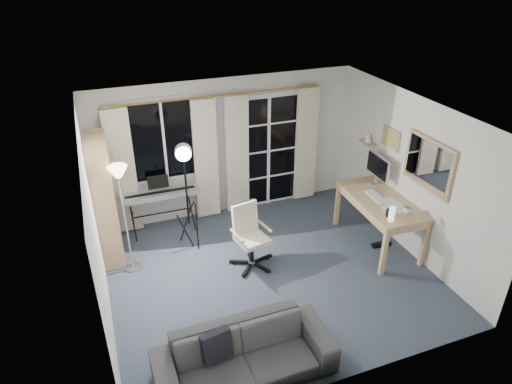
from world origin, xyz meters
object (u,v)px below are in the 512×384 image
at_px(office_chair, 248,230).
at_px(sofa, 244,349).
at_px(bookshelf, 103,204).
at_px(studio_light, 184,165).
at_px(monitor, 378,167).
at_px(desk, 380,205).
at_px(keyboard_piano, 160,194).
at_px(torchiere_lamp, 120,188).
at_px(mug, 408,210).

xyz_separation_m(office_chair, sofa, (-0.75, -1.94, -0.18)).
height_order(bookshelf, studio_light, bookshelf).
relative_size(office_chair, monitor, 1.64).
distance_m(bookshelf, desk, 4.18).
xyz_separation_m(keyboard_piano, sofa, (0.30, -3.25, -0.30)).
bearing_deg(office_chair, torchiere_lamp, 153.93).
distance_m(office_chair, mug, 2.33).
bearing_deg(mug, studio_light, 153.66).
bearing_deg(bookshelf, sofa, -66.48).
relative_size(torchiere_lamp, keyboard_piano, 1.33).
xyz_separation_m(torchiere_lamp, monitor, (3.94, -0.27, -0.22)).
bearing_deg(mug, desk, 101.31).
relative_size(bookshelf, office_chair, 1.96).
relative_size(desk, sofa, 0.79).
distance_m(bookshelf, studio_light, 1.34).
bearing_deg(sofa, monitor, 34.77).
distance_m(studio_light, sofa, 2.81).
xyz_separation_m(office_chair, mug, (2.17, -0.77, 0.32)).
bearing_deg(bookshelf, mug, -21.38).
bearing_deg(sofa, mug, 21.49).
height_order(monitor, mug, monitor).
distance_m(torchiere_lamp, monitor, 3.95).
relative_size(bookshelf, keyboard_piano, 1.51).
height_order(bookshelf, desk, bookshelf).
bearing_deg(sofa, desk, 30.30).
distance_m(bookshelf, monitor, 4.27).
height_order(monitor, sofa, monitor).
bearing_deg(desk, sofa, -146.99).
xyz_separation_m(studio_light, monitor, (3.00, -0.49, -0.32)).
bearing_deg(sofa, keyboard_piano, 94.88).
xyz_separation_m(studio_light, office_chair, (0.73, -0.66, -0.88)).
distance_m(bookshelf, torchiere_lamp, 0.70).
xyz_separation_m(keyboard_piano, office_chair, (1.04, -1.30, -0.12)).
distance_m(monitor, sofa, 3.76).
xyz_separation_m(torchiere_lamp, mug, (3.84, -1.22, -0.46)).
relative_size(torchiere_lamp, office_chair, 1.73).
bearing_deg(monitor, torchiere_lamp, 178.46).
bearing_deg(torchiere_lamp, desk, -10.90).
height_order(keyboard_piano, studio_light, studio_light).
distance_m(desk, monitor, 0.64).
height_order(desk, mug, mug).
bearing_deg(studio_light, bookshelf, 179.41).
bearing_deg(studio_light, keyboard_piano, 127.13).
relative_size(office_chair, mug, 7.21).
relative_size(bookshelf, studio_light, 1.05).
relative_size(keyboard_piano, monitor, 2.13).
distance_m(desk, sofa, 3.29).
xyz_separation_m(bookshelf, desk, (4.00, -1.19, -0.18)).
bearing_deg(office_chair, sofa, -122.10).
distance_m(torchiere_lamp, studio_light, 0.96).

